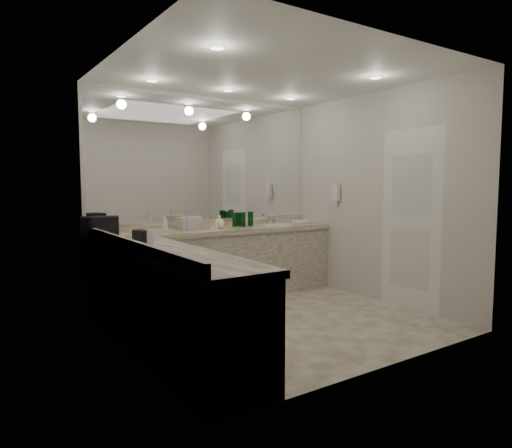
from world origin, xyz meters
TOP-DOWN VIEW (x-y plane):
  - floor at (0.00, 0.00)m, footprint 3.20×3.20m
  - ceiling at (0.00, 0.00)m, footprint 3.20×3.20m
  - wall_back at (0.00, 1.50)m, footprint 3.20×0.02m
  - wall_left at (-1.60, 0.00)m, footprint 0.02×3.00m
  - wall_right at (1.60, 0.00)m, footprint 0.02×3.00m
  - vanity_back_base at (0.00, 1.20)m, footprint 3.20×0.60m
  - vanity_back_top at (0.00, 1.19)m, footprint 3.20×0.64m
  - vanity_left_base at (-1.30, -0.30)m, footprint 0.60×2.40m
  - vanity_left_top at (-1.29, -0.30)m, footprint 0.64×2.42m
  - backsplash_back at (0.00, 1.48)m, footprint 3.20×0.04m
  - backsplash_left at (-1.58, 0.00)m, footprint 0.04×3.00m
  - mirror_back at (0.00, 1.49)m, footprint 3.12×0.01m
  - mirror_left at (-1.59, 0.00)m, footprint 0.01×2.92m
  - sink at (0.95, 1.20)m, footprint 0.44×0.44m
  - faucet at (0.95, 1.41)m, footprint 0.24×0.16m
  - wall_phone at (1.56, 0.70)m, footprint 0.06×0.10m
  - door at (1.59, -0.50)m, footprint 0.02×0.82m
  - black_toiletry_bag at (-1.49, 1.19)m, footprint 0.44×0.34m
  - black_bag_spill at (-1.30, 0.40)m, footprint 0.13×0.23m
  - cream_cosmetic_case at (-0.38, 1.29)m, footprint 0.30×0.20m
  - hand_towel at (1.36, 1.20)m, footprint 0.23×0.17m
  - lotion_left at (-1.30, 0.18)m, footprint 0.06×0.06m
  - soap_bottle_a at (-0.72, 1.23)m, footprint 0.09×0.09m
  - soap_bottle_b at (-0.41, 1.22)m, footprint 0.10×0.10m
  - soap_bottle_c at (-0.00, 1.18)m, footprint 0.13×0.13m
  - green_bottle_0 at (0.51, 1.23)m, footprint 0.07×0.07m
  - green_bottle_1 at (0.37, 1.21)m, footprint 0.07×0.07m
  - green_bottle_2 at (0.31, 1.31)m, footprint 0.07×0.07m
  - green_bottle_3 at (0.38, 1.33)m, footprint 0.06×0.06m
  - amenity_bottle_0 at (0.16, 1.20)m, footprint 0.06×0.06m
  - amenity_bottle_1 at (0.06, 1.21)m, footprint 0.05×0.05m
  - amenity_bottle_2 at (-0.21, 1.15)m, footprint 0.05×0.05m
  - amenity_bottle_3 at (-0.17, 1.18)m, footprint 0.07×0.07m
  - amenity_bottle_4 at (-0.07, 1.14)m, footprint 0.05×0.05m

SIDE VIEW (x-z plane):
  - floor at x=0.00m, z-range 0.00..0.00m
  - vanity_back_base at x=0.00m, z-range 0.00..0.84m
  - vanity_left_base at x=-1.30m, z-range 0.00..0.84m
  - vanity_back_top at x=0.00m, z-range 0.84..0.90m
  - vanity_left_top at x=-1.29m, z-range 0.84..0.90m
  - sink at x=0.95m, z-range 0.88..0.91m
  - hand_towel at x=1.36m, z-range 0.90..0.94m
  - amenity_bottle_2 at x=-0.21m, z-range 0.90..0.97m
  - amenity_bottle_0 at x=0.16m, z-range 0.90..0.97m
  - amenity_bottle_3 at x=-0.17m, z-range 0.90..0.98m
  - amenity_bottle_4 at x=-0.07m, z-range 0.90..0.98m
  - backsplash_back at x=0.00m, z-range 0.90..1.00m
  - backsplash_left at x=-1.58m, z-range 0.90..1.00m
  - amenity_bottle_1 at x=0.06m, z-range 0.90..1.00m
  - black_bag_spill at x=-1.30m, z-range 0.90..1.02m
  - faucet at x=0.95m, z-range 0.90..1.04m
  - lotion_left at x=-1.30m, z-range 0.90..1.04m
  - cream_cosmetic_case at x=-0.38m, z-range 0.90..1.06m
  - soap_bottle_c at x=0.00m, z-range 0.90..1.07m
  - green_bottle_2 at x=0.31m, z-range 0.90..1.08m
  - green_bottle_3 at x=0.38m, z-range 0.90..1.08m
  - green_bottle_1 at x=0.37m, z-range 0.90..1.09m
  - green_bottle_0 at x=0.51m, z-range 0.90..1.09m
  - soap_bottle_a at x=-0.72m, z-range 0.90..1.11m
  - soap_bottle_b at x=-0.41m, z-range 0.90..1.11m
  - black_toiletry_bag at x=-1.49m, z-range 0.90..1.12m
  - door at x=1.59m, z-range 0.00..2.10m
  - wall_back at x=0.00m, z-range 0.00..2.60m
  - wall_left at x=-1.60m, z-range 0.00..2.60m
  - wall_right at x=1.60m, z-range 0.00..2.60m
  - wall_phone at x=1.56m, z-range 1.23..1.47m
  - mirror_back at x=0.00m, z-range 1.00..2.55m
  - mirror_left at x=-1.59m, z-range 1.00..2.55m
  - ceiling at x=0.00m, z-range 2.60..2.60m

